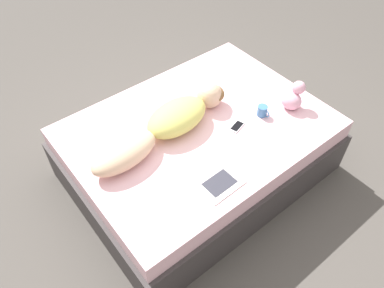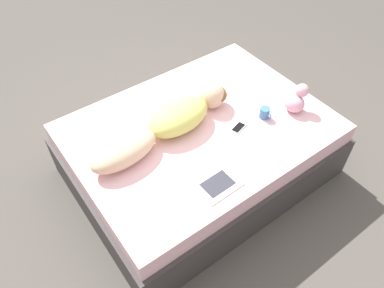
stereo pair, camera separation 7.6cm
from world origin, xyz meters
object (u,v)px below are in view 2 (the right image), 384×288
(open_magazine, at_px, (207,174))
(coffee_mug, at_px, (265,113))
(person, at_px, (168,123))
(cell_phone, at_px, (238,128))

(open_magazine, bearing_deg, coffee_mug, 103.26)
(person, xyz_separation_m, open_magazine, (0.50, -0.01, -0.09))
(open_magazine, bearing_deg, person, 176.55)
(coffee_mug, relative_size, cell_phone, 0.78)
(open_magazine, xyz_separation_m, cell_phone, (-0.22, 0.47, 0.00))
(person, distance_m, coffee_mug, 0.77)
(coffee_mug, bearing_deg, person, -113.58)
(coffee_mug, height_order, cell_phone, coffee_mug)
(person, relative_size, open_magazine, 2.77)
(person, bearing_deg, open_magazine, -7.55)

